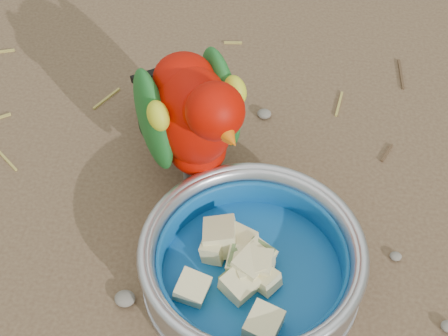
# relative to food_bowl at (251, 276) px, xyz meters

# --- Properties ---
(ground) EXTENTS (60.00, 60.00, 0.00)m
(ground) POSITION_rel_food_bowl_xyz_m (-0.07, -0.04, -0.01)
(ground) COLOR brown
(food_bowl) EXTENTS (0.23, 0.23, 0.02)m
(food_bowl) POSITION_rel_food_bowl_xyz_m (0.00, 0.00, 0.00)
(food_bowl) COLOR #B2B2BA
(food_bowl) RESTS_ON ground
(bowl_wall) EXTENTS (0.23, 0.23, 0.04)m
(bowl_wall) POSITION_rel_food_bowl_xyz_m (0.00, 0.00, 0.03)
(bowl_wall) COLOR #B2B2BA
(bowl_wall) RESTS_ON food_bowl
(fruit_wedges) EXTENTS (0.14, 0.14, 0.03)m
(fruit_wedges) POSITION_rel_food_bowl_xyz_m (0.00, -0.00, 0.02)
(fruit_wedges) COLOR beige
(fruit_wedges) RESTS_ON food_bowl
(lory_parrot) EXTENTS (0.22, 0.26, 0.19)m
(lory_parrot) POSITION_rel_food_bowl_xyz_m (-0.08, 0.13, 0.09)
(lory_parrot) COLOR #AC0A00
(lory_parrot) RESTS_ON ground
(ground_debris) EXTENTS (0.90, 0.80, 0.01)m
(ground_debris) POSITION_rel_food_bowl_xyz_m (-0.11, -0.01, -0.01)
(ground_debris) COLOR #A59341
(ground_debris) RESTS_ON ground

